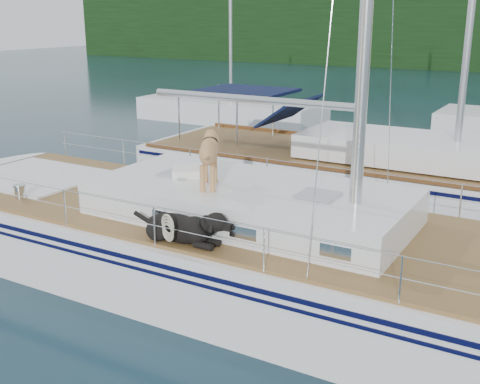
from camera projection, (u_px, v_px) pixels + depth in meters
The scene contains 4 objects.
ground at pixel (210, 277), 10.69m from camera, with size 120.00×120.00×0.00m, color black.
main_sailboat at pixel (214, 242), 10.45m from camera, with size 12.00×3.80×14.01m.
neighbor_sailboat at pixel (358, 175), 14.98m from camera, with size 11.00×3.50×13.30m.
bg_boat_west at pixel (231, 111), 26.02m from camera, with size 8.00×3.00×11.65m.
Camera 1 is at (5.41, -8.21, 4.49)m, focal length 45.00 mm.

